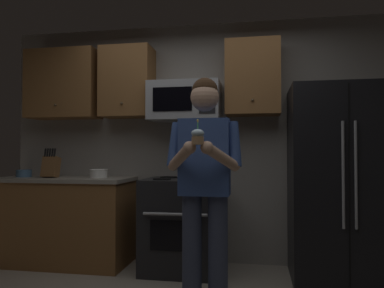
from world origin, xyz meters
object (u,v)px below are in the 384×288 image
microwave (185,102)px  bowl_small_colored (24,173)px  refrigerator (340,183)px  knife_block (51,167)px  person (205,177)px  oven_range (183,224)px  cupcake (198,137)px  bowl_large_white (99,173)px

microwave → bowl_small_colored: (-1.77, -0.12, -0.76)m
refrigerator → knife_block: 2.94m
person → bowl_small_colored: bearing=157.3°
oven_range → cupcake: 1.51m
oven_range → cupcake: size_ratio=5.36×
oven_range → refrigerator: bearing=-1.5°
knife_block → refrigerator: bearing=-0.2°
microwave → refrigerator: 1.72m
oven_range → cupcake: bearing=-74.0°
oven_range → bowl_large_white: (-0.91, 0.02, 0.50)m
microwave → bowl_small_colored: bearing=-176.2°
bowl_small_colored → cupcake: bearing=-29.8°
knife_block → bowl_large_white: (0.52, 0.05, -0.07)m
person → cupcake: bearing=-90.0°
refrigerator → knife_block: bearing=179.8°
refrigerator → bowl_small_colored: (-3.27, 0.04, 0.06)m
refrigerator → bowl_small_colored: size_ratio=10.72×
knife_block → oven_range: bearing=1.2°
oven_range → bowl_small_colored: 1.84m
knife_block → person: person is taller
oven_range → person: size_ratio=0.53×
bowl_small_colored → cupcake: cupcake is taller
microwave → knife_block: (-1.43, -0.15, -0.68)m
bowl_large_white → cupcake: 1.80m
bowl_large_white → bowl_small_colored: bowl_large_white is taller
microwave → bowl_large_white: size_ratio=3.88×
person → cupcake: (-0.00, -0.33, 0.30)m
person → oven_range: bearing=111.5°
bowl_small_colored → cupcake: size_ratio=0.97×
knife_block → cupcake: cupcake is taller
knife_block → bowl_large_white: size_ratio=1.68×
microwave → refrigerator: bearing=-6.0°
bowl_large_white → knife_block: bearing=-174.2°
bowl_small_colored → person: 2.30m
bowl_large_white → person: size_ratio=0.11×
person → cupcake: 0.44m
oven_range → microwave: bearing=90.0°
oven_range → refrigerator: 1.56m
knife_block → bowl_large_white: bearing=5.8°
refrigerator → bowl_large_white: 2.41m
person → cupcake: person is taller
oven_range → bowl_small_colored: bowl_small_colored is taller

